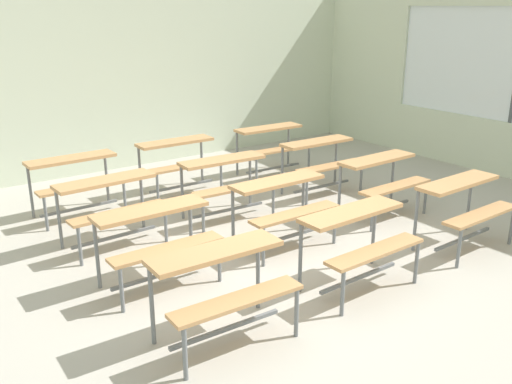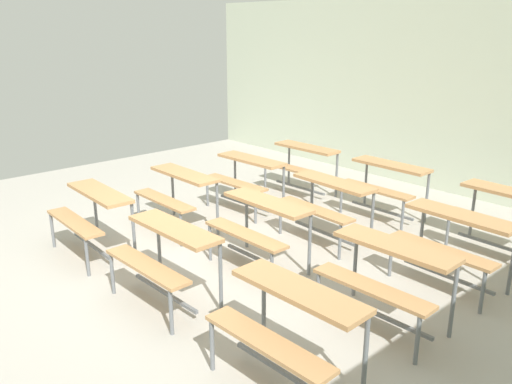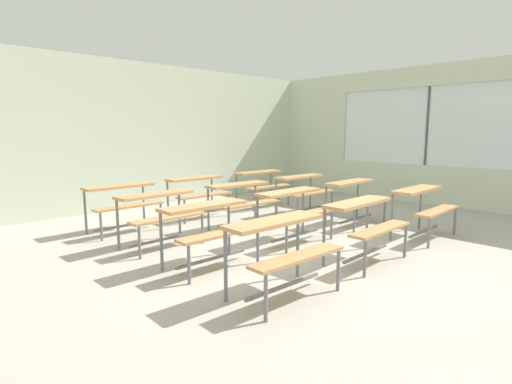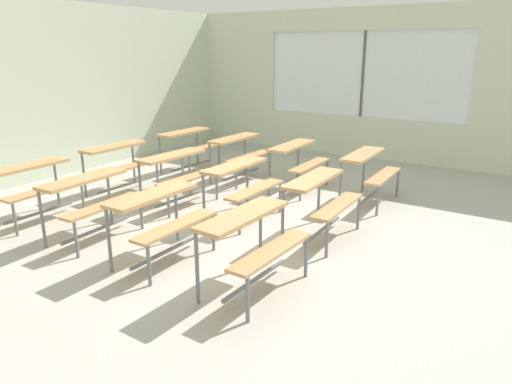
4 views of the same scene
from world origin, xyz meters
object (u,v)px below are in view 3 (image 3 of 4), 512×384
object	(u,v)px
desk_bench_r0c2	(424,201)
desk_bench_r2c0	(160,207)
desk_bench_r1c2	(355,192)
desk_bench_r0c1	(365,216)
desk_bench_r3c1	(198,187)
desk_bench_r0c0	(282,239)
desk_bench_r3c2	(262,180)
desk_bench_r1c0	(209,220)
desk_bench_r3c0	(122,197)
desk_bench_r2c1	(242,195)
desk_bench_r1c1	(294,204)
desk_bench_r2c2	(304,185)

from	to	relation	value
desk_bench_r0c2	desk_bench_r2c0	distance (m)	3.88
desk_bench_r1c2	desk_bench_r0c1	bearing A→B (deg)	-145.38
desk_bench_r3c1	desk_bench_r0c0	bearing A→B (deg)	-112.82
desk_bench_r0c0	desk_bench_r3c1	world-z (taller)	same
desk_bench_r3c1	desk_bench_r3c2	world-z (taller)	same
desk_bench_r0c1	desk_bench_r1c0	xyz separation A→B (m)	(-1.51, 1.15, 0.00)
desk_bench_r3c0	desk_bench_r0c0	bearing A→B (deg)	-91.43
desk_bench_r1c0	desk_bench_r2c1	size ratio (longest dim) A/B	0.98
desk_bench_r0c2	desk_bench_r3c2	xyz separation A→B (m)	(0.02, 3.49, 0.00)
desk_bench_r2c0	desk_bench_r3c2	xyz separation A→B (m)	(3.14, 1.18, 0.00)
desk_bench_r0c1	desk_bench_r0c0	bearing A→B (deg)	179.05
desk_bench_r1c2	desk_bench_r2c1	distance (m)	1.96
desk_bench_r2c0	desk_bench_r3c0	size ratio (longest dim) A/B	1.01
desk_bench_r1c2	desk_bench_r3c0	distance (m)	3.86
desk_bench_r0c2	desk_bench_r3c0	distance (m)	4.65
desk_bench_r1c1	desk_bench_r2c0	xyz separation A→B (m)	(-1.53, 1.13, 0.00)
desk_bench_r0c0	desk_bench_r0c1	bearing A→B (deg)	2.21
desk_bench_r0c0	desk_bench_r2c0	xyz separation A→B (m)	(0.01, 2.31, 0.00)
desk_bench_r1c1	desk_bench_r3c0	xyz separation A→B (m)	(-1.52, 2.28, 0.00)
desk_bench_r0c0	desk_bench_r2c2	bearing A→B (deg)	38.41
desk_bench_r0c0	desk_bench_r0c2	world-z (taller)	same
desk_bench_r0c1	desk_bench_r3c2	xyz separation A→B (m)	(1.64, 3.48, 0.00)
desk_bench_r3c0	desk_bench_r1c2	bearing A→B (deg)	-37.19
desk_bench_r0c1	desk_bench_r1c1	world-z (taller)	same
desk_bench_r2c0	desk_bench_r3c2	size ratio (longest dim) A/B	1.00
desk_bench_r0c2	desk_bench_r1c0	size ratio (longest dim) A/B	1.01
desk_bench_r0c0	desk_bench_r2c2	world-z (taller)	same
desk_bench_r0c2	desk_bench_r3c0	size ratio (longest dim) A/B	1.00
desk_bench_r1c1	desk_bench_r3c2	world-z (taller)	same
desk_bench_r1c2	desk_bench_r3c1	size ratio (longest dim) A/B	1.01
desk_bench_r0c2	desk_bench_r1c0	xyz separation A→B (m)	(-3.12, 1.16, 0.00)
desk_bench_r0c0	desk_bench_r1c1	world-z (taller)	same
desk_bench_r1c1	desk_bench_r2c2	xyz separation A→B (m)	(1.60, 1.15, 0.00)
desk_bench_r3c1	desk_bench_r2c0	bearing A→B (deg)	-140.76
desk_bench_r0c0	desk_bench_r0c2	size ratio (longest dim) A/B	1.00
desk_bench_r1c2	desk_bench_r2c0	bearing A→B (deg)	158.99
desk_bench_r3c1	desk_bench_r1c2	bearing A→B (deg)	-54.64
desk_bench_r2c0	desk_bench_r3c2	bearing A→B (deg)	18.08
desk_bench_r3c0	desk_bench_r0c1	bearing A→B (deg)	-67.78
desk_bench_r2c1	desk_bench_r3c0	world-z (taller)	same
desk_bench_r0c0	desk_bench_r3c0	xyz separation A→B (m)	(0.01, 3.46, 0.00)
desk_bench_r1c0	desk_bench_r2c0	distance (m)	1.15
desk_bench_r0c1	desk_bench_r2c0	xyz separation A→B (m)	(-1.50, 2.30, 0.00)
desk_bench_r0c1	desk_bench_r3c1	bearing A→B (deg)	88.44
desk_bench_r0c1	desk_bench_r0c2	xyz separation A→B (m)	(1.62, -0.01, 0.00)
desk_bench_r2c2	desk_bench_r3c0	xyz separation A→B (m)	(-3.12, 1.13, 0.00)
desk_bench_r1c0	desk_bench_r1c1	world-z (taller)	same
desk_bench_r0c1	desk_bench_r2c2	bearing A→B (deg)	53.54
desk_bench_r0c1	desk_bench_r1c1	size ratio (longest dim) A/B	1.01
desk_bench_r1c0	desk_bench_r2c1	world-z (taller)	same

